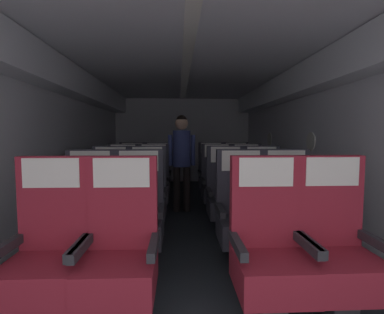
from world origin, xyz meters
name	(u,v)px	position (x,y,z in m)	size (l,w,h in m)	color
ground	(187,224)	(0.00, 3.64, -0.01)	(3.73, 7.67, 0.02)	#23282D
fuselage_shell	(186,110)	(0.00, 3.92, 1.59)	(3.61, 7.32, 2.21)	silver
seat_a_left_window	(48,254)	(-0.96, 1.60, 0.46)	(0.50, 0.49, 1.09)	#38383D
seat_a_left_aisle	(120,253)	(-0.49, 1.59, 0.46)	(0.50, 0.49, 1.09)	#38383D
seat_a_right_aisle	(337,249)	(0.96, 1.58, 0.46)	(0.50, 0.49, 1.09)	#38383D
seat_a_right_window	(269,251)	(0.49, 1.58, 0.46)	(0.50, 0.49, 1.09)	#38383D
seat_b_left_window	(89,217)	(-0.96, 2.45, 0.46)	(0.50, 0.49, 1.09)	#38383D
seat_b_left_aisle	(138,216)	(-0.49, 2.45, 0.46)	(0.50, 0.49, 1.09)	#38383D
seat_b_right_aisle	(288,214)	(0.97, 2.46, 0.46)	(0.50, 0.49, 1.09)	#38383D
seat_b_right_window	(242,215)	(0.50, 2.44, 0.46)	(0.50, 0.49, 1.09)	#38383D
seat_c_left_window	(110,197)	(-0.97, 3.32, 0.46)	(0.50, 0.49, 1.09)	#38383D
seat_c_left_aisle	(147,197)	(-0.50, 3.31, 0.46)	(0.50, 0.49, 1.09)	#38383D
seat_c_right_aisle	(263,196)	(0.97, 3.31, 0.46)	(0.50, 0.49, 1.09)	#38383D
seat_c_right_window	(226,196)	(0.49, 3.31, 0.46)	(0.50, 0.49, 1.09)	#38383D
seat_d_left_window	(122,185)	(-0.97, 4.17, 0.46)	(0.50, 0.49, 1.09)	#38383D
seat_d_left_aisle	(154,185)	(-0.50, 4.18, 0.46)	(0.50, 0.49, 1.09)	#38383D
seat_d_right_aisle	(247,184)	(0.97, 4.17, 0.46)	(0.50, 0.49, 1.09)	#38383D
seat_d_right_window	(217,184)	(0.49, 4.17, 0.46)	(0.50, 0.49, 1.09)	#38383D
seat_e_left_window	(132,177)	(-0.97, 5.04, 0.46)	(0.50, 0.49, 1.09)	#38383D
seat_e_left_aisle	(157,177)	(-0.50, 5.03, 0.46)	(0.50, 0.49, 1.09)	#38383D
seat_e_right_aisle	(237,176)	(0.98, 5.04, 0.46)	(0.50, 0.49, 1.09)	#38383D
seat_e_right_window	(211,176)	(0.50, 5.03, 0.46)	(0.50, 0.49, 1.09)	#38383D
flight_attendant	(182,153)	(-0.06, 4.30, 0.94)	(0.43, 0.28, 1.54)	black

